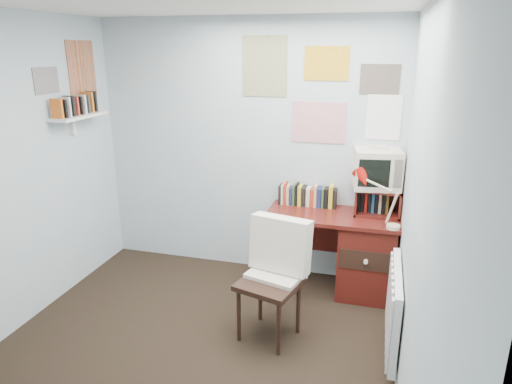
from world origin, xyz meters
TOP-DOWN VIEW (x-y plane):
  - ground at (0.00, 0.00)m, footprint 3.50×3.50m
  - back_wall at (0.00, 1.75)m, footprint 3.00×0.02m
  - right_wall at (1.50, 0.00)m, footprint 0.02×3.50m
  - desk at (1.17, 1.48)m, footprint 1.20×0.55m
  - desk_chair at (0.53, 0.57)m, footprint 0.58×0.57m
  - desk_lamp at (1.43, 1.26)m, footprint 0.31×0.27m
  - tv_riser at (1.29, 1.59)m, footprint 0.40×0.30m
  - crt_tv at (1.26, 1.61)m, footprint 0.45×0.43m
  - book_row at (0.66, 1.66)m, footprint 0.60×0.14m
  - radiator at (1.46, 0.55)m, footprint 0.09×0.80m
  - wall_shelf at (-1.40, 1.10)m, footprint 0.20×0.62m
  - posters_back at (0.70, 1.74)m, footprint 1.20×0.01m
  - posters_left at (-1.49, 1.10)m, footprint 0.01×0.70m

SIDE VIEW (x-z plane):
  - ground at x=0.00m, z-range 0.00..0.00m
  - desk at x=1.17m, z-range 0.03..0.79m
  - radiator at x=1.46m, z-range 0.12..0.72m
  - desk_chair at x=0.53m, z-range 0.00..0.93m
  - book_row at x=0.66m, z-range 0.76..0.98m
  - tv_riser at x=1.29m, z-range 0.76..1.01m
  - desk_lamp at x=1.43m, z-range 0.76..1.18m
  - crt_tv at x=1.26m, z-range 1.01..1.39m
  - back_wall at x=0.00m, z-range 0.00..2.50m
  - right_wall at x=1.50m, z-range 0.00..2.50m
  - wall_shelf at x=-1.40m, z-range 1.50..1.74m
  - posters_back at x=0.70m, z-range 1.40..2.30m
  - posters_left at x=-1.49m, z-range 1.70..2.30m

